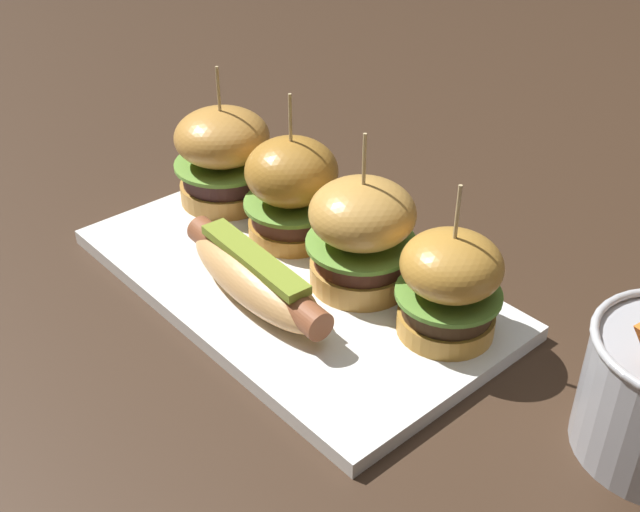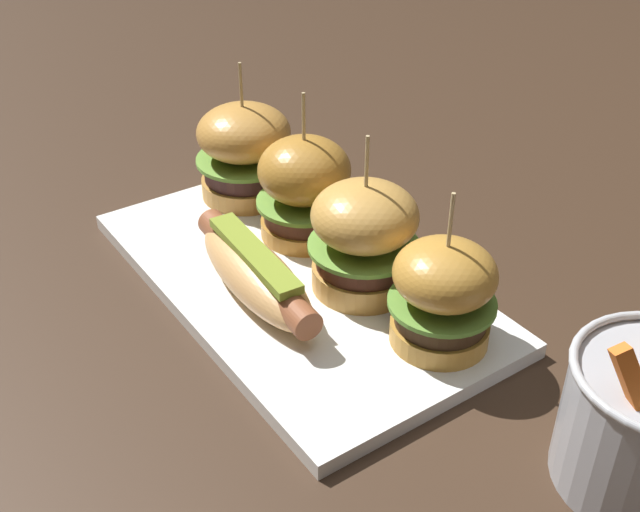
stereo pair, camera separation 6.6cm
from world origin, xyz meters
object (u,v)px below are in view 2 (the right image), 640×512
at_px(slider_center_left, 305,187).
at_px(slider_far_right, 443,294).
at_px(hot_dog, 255,272).
at_px(platter_main, 295,279).
at_px(slider_far_left, 245,151).
at_px(slider_center_right, 364,237).

relative_size(slider_center_left, slider_far_right, 1.08).
xyz_separation_m(hot_dog, slider_far_right, (0.14, 0.09, 0.02)).
relative_size(platter_main, slider_far_left, 2.76).
bearing_deg(slider_center_right, hot_dog, -117.59).
height_order(platter_main, hot_dog, hot_dog).
height_order(hot_dog, slider_far_left, slider_far_left).
bearing_deg(slider_far_left, slider_center_left, 3.59).
xyz_separation_m(platter_main, slider_far_right, (0.14, 0.04, 0.05)).
distance_m(slider_center_left, slider_center_right, 0.10).
height_order(hot_dog, slider_center_left, slider_center_left).
bearing_deg(slider_far_right, hot_dog, -147.48).
xyz_separation_m(hot_dog, slider_far_left, (-0.16, 0.08, 0.03)).
relative_size(hot_dog, slider_center_right, 1.30).
bearing_deg(slider_center_left, platter_main, -41.40).
relative_size(hot_dog, slider_center_left, 1.29).
relative_size(platter_main, slider_center_right, 2.76).
height_order(slider_center_right, slider_far_right, slider_center_right).
relative_size(slider_far_left, slider_center_right, 1.00).
distance_m(slider_far_left, slider_center_right, 0.20).
relative_size(slider_center_left, slider_center_right, 1.01).
bearing_deg(slider_center_right, slider_far_left, -179.96).
xyz_separation_m(slider_far_left, slider_center_left, (0.10, 0.01, 0.00)).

